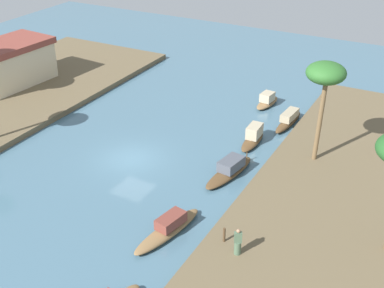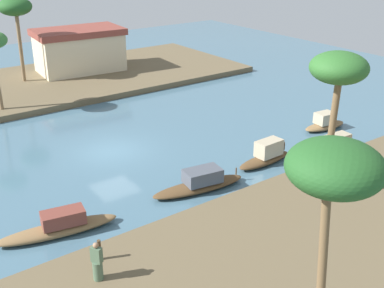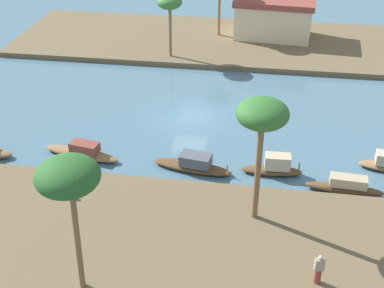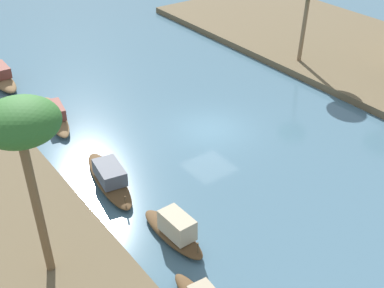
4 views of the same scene
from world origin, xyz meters
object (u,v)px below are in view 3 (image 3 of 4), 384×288
(palm_tree_left_far, at_px, (262,117))
(riverside_building, at_px, (274,17))
(person_by_mooring, at_px, (319,270))
(mooring_post, at_px, (69,174))
(palm_tree_left_near, at_px, (68,178))
(sampan_open_hull, at_px, (82,152))
(palm_tree_right_short, at_px, (170,4))
(sampan_downstream_large, at_px, (346,186))
(sampan_foreground, at_px, (193,164))
(person_on_near_bank, at_px, (52,180))
(sampan_with_tall_canopy, at_px, (274,167))

(palm_tree_left_far, height_order, riverside_building, palm_tree_left_far)
(person_by_mooring, bearing_deg, mooring_post, 147.20)
(person_by_mooring, height_order, palm_tree_left_near, palm_tree_left_near)
(sampan_open_hull, xyz_separation_m, palm_tree_right_short, (2.57, 16.90, 4.79))
(sampan_downstream_large, relative_size, palm_tree_right_short, 0.83)
(sampan_open_hull, distance_m, sampan_foreground, 7.27)
(mooring_post, bearing_deg, sampan_downstream_large, 6.69)
(sampan_foreground, height_order, mooring_post, mooring_post)
(person_on_near_bank, xyz_separation_m, riverside_building, (11.85, 27.67, 1.26))
(person_on_near_bank, distance_m, palm_tree_left_near, 9.20)
(person_on_near_bank, relative_size, riverside_building, 0.19)
(sampan_open_hull, relative_size, palm_tree_left_far, 0.77)
(palm_tree_left_far, bearing_deg, person_by_mooring, -54.10)
(person_by_mooring, distance_m, mooring_post, 15.07)
(sampan_downstream_large, bearing_deg, mooring_post, -169.43)
(sampan_downstream_large, height_order, mooring_post, mooring_post)
(sampan_open_hull, distance_m, mooring_post, 3.29)
(person_on_near_bank, bearing_deg, person_by_mooring, -136.52)
(palm_tree_right_short, bearing_deg, palm_tree_left_near, -87.45)
(palm_tree_left_near, bearing_deg, sampan_downstream_large, 36.99)
(sampan_with_tall_canopy, height_order, palm_tree_right_short, palm_tree_right_short)
(sampan_foreground, distance_m, palm_tree_left_near, 12.37)
(riverside_building, bearing_deg, palm_tree_left_near, -98.15)
(palm_tree_left_near, height_order, riverside_building, palm_tree_left_near)
(person_on_near_bank, distance_m, palm_tree_left_far, 12.63)
(palm_tree_left_near, bearing_deg, palm_tree_right_short, 92.55)
(person_by_mooring, distance_m, palm_tree_right_short, 28.79)
(sampan_with_tall_canopy, bearing_deg, sampan_downstream_large, -19.86)
(mooring_post, bearing_deg, palm_tree_left_far, -9.09)
(sampan_foreground, bearing_deg, sampan_downstream_large, 2.68)
(sampan_downstream_large, distance_m, mooring_post, 16.04)
(sampan_downstream_large, bearing_deg, riverside_building, 104.50)
(sampan_foreground, height_order, palm_tree_right_short, palm_tree_right_short)
(sampan_with_tall_canopy, height_order, person_on_near_bank, person_on_near_bank)
(mooring_post, bearing_deg, sampan_with_tall_canopy, 15.02)
(sampan_downstream_large, relative_size, sampan_with_tall_canopy, 1.21)
(person_by_mooring, bearing_deg, sampan_downstream_large, 65.42)
(person_by_mooring, xyz_separation_m, mooring_post, (-13.86, 5.90, -0.32))
(sampan_foreground, height_order, sampan_with_tall_canopy, sampan_with_tall_canopy)
(palm_tree_left_far, distance_m, palm_tree_right_short, 23.54)
(person_on_near_bank, distance_m, palm_tree_right_short, 21.72)
(riverside_building, bearing_deg, palm_tree_left_far, -86.13)
(sampan_open_hull, xyz_separation_m, sampan_with_tall_canopy, (12.16, -0.06, 0.11))
(palm_tree_right_short, relative_size, riverside_building, 0.69)
(sampan_downstream_large, distance_m, person_on_near_bank, 16.76)
(sampan_downstream_large, bearing_deg, sampan_open_hull, 179.10)
(riverside_building, bearing_deg, palm_tree_right_short, -139.52)
(sampan_open_hull, height_order, person_by_mooring, person_by_mooring)
(sampan_open_hull, relative_size, sampan_downstream_large, 1.18)
(sampan_with_tall_canopy, bearing_deg, palm_tree_left_near, -130.29)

